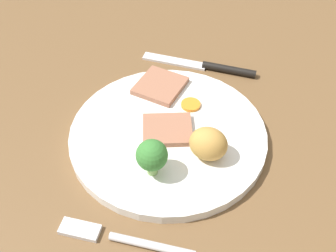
{
  "coord_description": "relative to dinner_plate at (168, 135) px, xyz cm",
  "views": [
    {
      "loc": [
        -32.25,
        -9.84,
        44.25
      ],
      "look_at": [
        3.55,
        -0.69,
        6.0
      ],
      "focal_mm": 43.58,
      "sensor_mm": 36.0,
      "label": 1
    }
  ],
  "objects": [
    {
      "name": "roast_potato_left",
      "position": [
        -2.76,
        -5.77,
        2.82
      ],
      "size": [
        4.84,
        5.41,
        4.24
      ],
      "primitive_type": "ellipsoid",
      "rotation": [
        0.0,
        0.0,
        4.54
      ],
      "color": "#BC8C42",
      "rests_on": "dinner_plate"
    },
    {
      "name": "broccoli_floret",
      "position": [
        -7.01,
        0.14,
        3.73
      ],
      "size": [
        3.79,
        3.79,
        5.04
      ],
      "color": "#8CB766",
      "rests_on": "dinner_plate"
    },
    {
      "name": "dinner_plate",
      "position": [
        0.0,
        0.0,
        0.0
      ],
      "size": [
        26.12,
        26.12,
        1.4
      ],
      "primitive_type": "cylinder",
      "color": "white",
      "rests_on": "dining_table"
    },
    {
      "name": "meat_slice_under",
      "position": [
        8.24,
        3.29,
        1.1
      ],
      "size": [
        7.89,
        7.69,
        0.8
      ],
      "primitive_type": "cube",
      "rotation": [
        0.0,
        0.0,
        2.91
      ],
      "color": "#9E664C",
      "rests_on": "dinner_plate"
    },
    {
      "name": "dining_table",
      "position": [
        -3.55,
        0.69,
        -2.5
      ],
      "size": [
        120.0,
        84.0,
        3.6
      ],
      "primitive_type": "cube",
      "color": "brown",
      "rests_on": "ground"
    },
    {
      "name": "meat_slice_main",
      "position": [
        -0.09,
        0.05,
        1.1
      ],
      "size": [
        7.14,
        7.76,
        0.8
      ],
      "primitive_type": "cube",
      "rotation": [
        0.0,
        0.0,
        5.0
      ],
      "color": "#9E664C",
      "rests_on": "dinner_plate"
    },
    {
      "name": "fork",
      "position": [
        -15.84,
        1.15,
        -0.31
      ],
      "size": [
        2.04,
        15.26,
        0.9
      ],
      "rotation": [
        0.0,
        0.0,
        1.58
      ],
      "color": "silver",
      "rests_on": "dining_table"
    },
    {
      "name": "knife",
      "position": [
        16.26,
        -2.52,
        -0.25
      ],
      "size": [
        2.37,
        18.55,
        1.2
      ],
      "rotation": [
        0.0,
        0.0,
        1.52
      ],
      "color": "black",
      "rests_on": "dining_table"
    },
    {
      "name": "carrot_coin_front",
      "position": [
        5.57,
        -1.87,
        0.91
      ],
      "size": [
        2.72,
        2.72,
        0.42
      ],
      "primitive_type": "cylinder",
      "color": "orange",
      "rests_on": "dinner_plate"
    }
  ]
}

